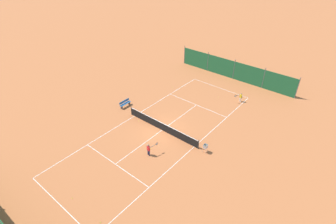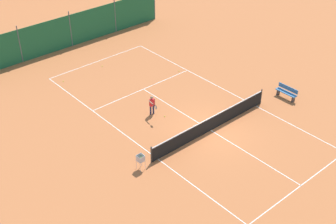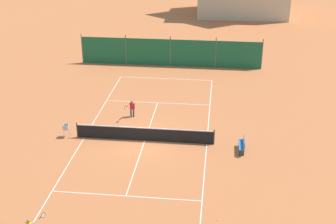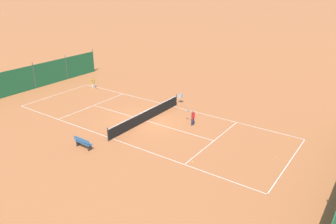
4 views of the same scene
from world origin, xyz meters
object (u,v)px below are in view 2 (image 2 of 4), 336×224
(player_near_baseline, at_px, (152,104))
(tennis_ball_far_corner, at_px, (165,116))
(tennis_ball_service_box, at_px, (179,71))
(tennis_net, at_px, (211,123))
(tennis_ball_near_corner, at_px, (239,109))
(ball_hopper, at_px, (141,159))
(tennis_ball_by_net_right, at_px, (63,81))
(courtside_bench, at_px, (287,92))
(tennis_ball_by_net_left, at_px, (102,66))

(player_near_baseline, bearing_deg, tennis_ball_far_corner, -60.26)
(player_near_baseline, relative_size, tennis_ball_service_box, 19.73)
(tennis_net, xyz_separation_m, tennis_ball_near_corner, (3.02, 0.42, -0.47))
(player_near_baseline, xyz_separation_m, tennis_ball_far_corner, (0.41, -0.71, -0.73))
(tennis_ball_service_box, distance_m, tennis_ball_near_corner, 6.28)
(tennis_net, relative_size, ball_hopper, 10.31)
(tennis_ball_by_net_right, distance_m, courtside_bench, 15.23)
(tennis_ball_by_net_right, bearing_deg, ball_hopper, -98.96)
(player_near_baseline, xyz_separation_m, tennis_ball_near_corner, (4.54, -3.18, -0.73))
(tennis_ball_by_net_left, bearing_deg, tennis_net, -88.83)
(tennis_ball_by_net_right, relative_size, tennis_ball_service_box, 1.00)
(tennis_ball_by_net_right, distance_m, tennis_ball_near_corner, 12.36)
(tennis_net, bearing_deg, tennis_ball_service_box, 62.20)
(ball_hopper, height_order, courtside_bench, ball_hopper)
(ball_hopper, bearing_deg, tennis_ball_far_corner, 34.94)
(tennis_ball_near_corner, bearing_deg, player_near_baseline, 145.00)
(tennis_net, bearing_deg, player_near_baseline, 112.91)
(tennis_ball_far_corner, height_order, tennis_ball_service_box, same)
(tennis_net, xyz_separation_m, ball_hopper, (-5.29, -0.03, 0.15))
(player_near_baseline, bearing_deg, tennis_ball_service_box, 31.43)
(tennis_ball_by_net_right, bearing_deg, player_near_baseline, -74.27)
(tennis_net, distance_m, ball_hopper, 5.30)
(player_near_baseline, bearing_deg, tennis_ball_by_net_right, 105.73)
(tennis_ball_by_net_right, height_order, tennis_ball_by_net_left, same)
(tennis_net, relative_size, tennis_ball_far_corner, 139.09)
(tennis_net, height_order, tennis_ball_near_corner, tennis_net)
(tennis_ball_by_net_left, xyz_separation_m, ball_hopper, (-5.07, -11.01, 0.62))
(tennis_ball_service_box, bearing_deg, tennis_ball_by_net_right, 149.40)
(ball_hopper, bearing_deg, tennis_ball_service_box, 37.30)
(tennis_ball_service_box, bearing_deg, tennis_net, -117.80)
(tennis_net, height_order, player_near_baseline, player_near_baseline)
(tennis_ball_far_corner, height_order, tennis_ball_by_net_left, same)
(tennis_ball_service_box, bearing_deg, tennis_ball_near_corner, -94.63)
(player_near_baseline, bearing_deg, tennis_ball_by_net_left, 80.03)
(tennis_net, height_order, tennis_ball_far_corner, tennis_net)
(tennis_ball_far_corner, height_order, tennis_ball_near_corner, same)
(tennis_ball_far_corner, bearing_deg, courtside_bench, -25.52)
(tennis_ball_service_box, height_order, tennis_ball_by_net_left, same)
(tennis_ball_near_corner, distance_m, courtside_bench, 3.53)
(tennis_ball_near_corner, bearing_deg, courtside_bench, -18.23)
(tennis_ball_by_net_right, distance_m, ball_hopper, 11.07)
(player_near_baseline, bearing_deg, tennis_ball_near_corner, -35.00)
(tennis_ball_far_corner, relative_size, courtside_bench, 0.04)
(tennis_net, xyz_separation_m, tennis_ball_service_box, (3.52, 6.68, -0.47))
(tennis_ball_service_box, xyz_separation_m, courtside_bench, (2.82, -7.36, 0.42))
(tennis_net, xyz_separation_m, player_near_baseline, (-1.52, 3.60, 0.26))
(ball_hopper, bearing_deg, tennis_net, 0.35)
(tennis_net, bearing_deg, courtside_bench, -6.06)
(tennis_ball_by_net_right, distance_m, tennis_ball_service_box, 8.25)
(tennis_ball_by_net_right, xyz_separation_m, tennis_ball_service_box, (7.10, -4.20, 0.00))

